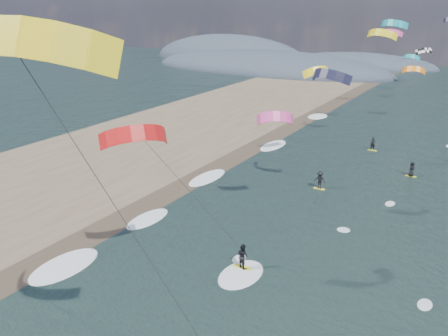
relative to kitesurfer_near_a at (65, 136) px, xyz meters
The scene contains 7 objects.
wet_sand_strip 25.44m from the kitesurfer_near_a, 136.20° to the left, with size 3.00×240.00×0.00m, color #382D23.
coastal_hills 123.35m from the kitesurfer_near_a, 113.20° to the left, with size 80.00×41.00×15.00m.
kitesurfer_near_a is the anchor object (origin of this frame).
kitesurfer_near_b 15.02m from the kitesurfer_near_a, 113.09° to the left, with size 6.94×9.33×11.71m.
far_kitesurfers 40.30m from the kitesurfer_near_a, 92.40° to the left, with size 8.08×16.01×1.82m.
bg_kite_field 59.33m from the kitesurfer_near_a, 93.88° to the left, with size 9.34×74.78×8.76m.
shoreline_surf 27.84m from the kitesurfer_near_a, 126.06° to the left, with size 2.40×79.40×0.11m.
Camera 1 is at (14.58, -14.61, 17.65)m, focal length 40.00 mm.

